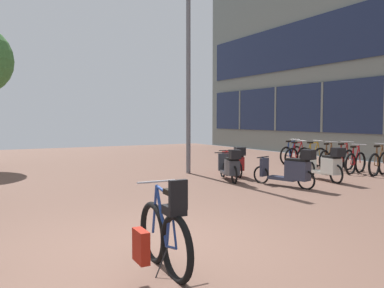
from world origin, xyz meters
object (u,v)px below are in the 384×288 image
at_px(bicycle_rack_01, 355,163).
at_px(bicycle_rack_03, 329,159).
at_px(scooter_near, 292,170).
at_px(lamp_post, 188,65).
at_px(bicycle_rack_05, 298,156).
at_px(bicycle_rack_00, 379,164).
at_px(scooter_far, 327,165).
at_px(bicycle_rack_04, 313,157).
at_px(bicycle_foreground, 163,236).
at_px(scooter_mid, 230,166).
at_px(bicycle_rack_06, 291,154).
at_px(bicycle_rack_02, 344,160).
at_px(scooter_extra, 235,162).

relative_size(bicycle_rack_01, bicycle_rack_03, 1.01).
bearing_deg(bicycle_rack_01, scooter_near, -165.03).
bearing_deg(lamp_post, bicycle_rack_05, -0.92).
bearing_deg(bicycle_rack_00, lamp_post, 146.50).
bearing_deg(scooter_near, bicycle_rack_01, 14.97).
bearing_deg(bicycle_rack_05, scooter_far, -122.59).
distance_m(bicycle_rack_03, scooter_far, 3.05).
bearing_deg(bicycle_rack_04, bicycle_foreground, -144.95).
height_order(bicycle_foreground, bicycle_rack_00, bicycle_foreground).
xyz_separation_m(bicycle_rack_05, scooter_mid, (-4.44, -1.95, 0.08)).
distance_m(bicycle_rack_04, bicycle_rack_06, 1.28).
bearing_deg(bicycle_rack_00, bicycle_rack_02, 92.93).
xyz_separation_m(bicycle_foreground, scooter_extra, (5.17, 5.84, 0.02)).
xyz_separation_m(bicycle_rack_05, bicycle_rack_06, (0.28, 0.64, 0.00)).
xyz_separation_m(bicycle_rack_03, bicycle_rack_06, (0.06, 1.92, -0.00)).
height_order(bicycle_foreground, bicycle_rack_02, bicycle_foreground).
xyz_separation_m(bicycle_rack_00, bicycle_rack_05, (-0.29, 3.20, -0.01)).
bearing_deg(bicycle_rack_06, scooter_near, -133.33).
distance_m(bicycle_rack_05, scooter_mid, 4.85).
xyz_separation_m(bicycle_rack_03, scooter_extra, (-3.93, 0.14, 0.08)).
bearing_deg(bicycle_rack_03, scooter_far, -139.27).
height_order(bicycle_rack_02, bicycle_rack_06, bicycle_rack_02).
distance_m(bicycle_rack_06, scooter_extra, 4.37).
distance_m(bicycle_rack_05, scooter_extra, 3.88).
height_order(bicycle_rack_01, scooter_extra, bicycle_rack_01).
xyz_separation_m(bicycle_rack_02, bicycle_rack_04, (-0.06, 1.28, -0.01)).
height_order(bicycle_rack_06, scooter_extra, bicycle_rack_06).
bearing_deg(bicycle_rack_00, scooter_near, -175.05).
xyz_separation_m(scooter_mid, scooter_extra, (0.74, 0.82, -0.00)).
xyz_separation_m(bicycle_rack_02, lamp_post, (-4.88, 1.99, 3.09)).
height_order(bicycle_rack_05, lamp_post, lamp_post).
xyz_separation_m(bicycle_foreground, bicycle_rack_04, (9.04, 6.34, -0.05)).
bearing_deg(bicycle_rack_06, scooter_extra, -156.00).
relative_size(bicycle_rack_03, scooter_extra, 0.76).
height_order(bicycle_foreground, scooter_mid, bicycle_foreground).
bearing_deg(lamp_post, scooter_near, -74.56).
bearing_deg(scooter_near, bicycle_rack_05, 44.03).
bearing_deg(scooter_extra, bicycle_rack_05, 17.06).
relative_size(bicycle_foreground, bicycle_rack_00, 1.05).
relative_size(bicycle_rack_03, lamp_post, 0.21).
height_order(bicycle_rack_00, bicycle_rack_01, bicycle_rack_00).
bearing_deg(scooter_extra, bicycle_rack_00, -27.26).
bearing_deg(bicycle_foreground, bicycle_rack_00, 22.45).
distance_m(bicycle_rack_05, bicycle_rack_06, 0.70).
height_order(bicycle_rack_00, scooter_near, scooter_near).
bearing_deg(bicycle_rack_03, bicycle_rack_06, 88.22).
relative_size(scooter_mid, scooter_extra, 0.97).
bearing_deg(scooter_far, bicycle_rack_00, 1.74).
relative_size(bicycle_rack_02, scooter_extra, 0.81).
relative_size(bicycle_rack_01, bicycle_rack_04, 0.97).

